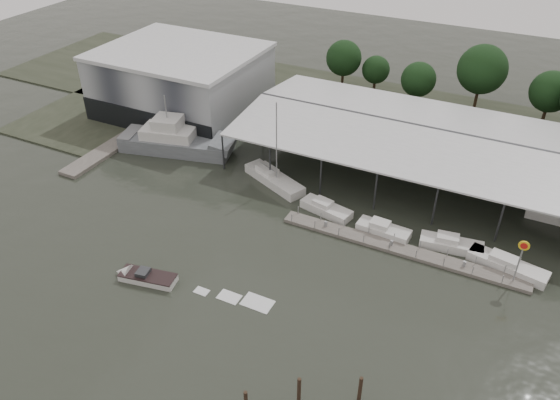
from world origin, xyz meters
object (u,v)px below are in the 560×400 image
at_px(shell_fuel_sign, 521,254).
at_px(grey_trawler, 177,141).
at_px(white_sailboat, 274,179).
at_px(speedboat_underway, 143,277).

distance_m(shell_fuel_sign, grey_trawler, 48.60).
height_order(shell_fuel_sign, white_sailboat, white_sailboat).
bearing_deg(speedboat_underway, white_sailboat, -109.35).
relative_size(shell_fuel_sign, white_sailboat, 0.46).
distance_m(white_sailboat, speedboat_underway, 23.30).
bearing_deg(grey_trawler, shell_fuel_sign, -23.44).
relative_size(white_sailboat, speedboat_underway, 0.68).
height_order(grey_trawler, white_sailboat, white_sailboat).
xyz_separation_m(grey_trawler, speedboat_underway, (13.24, -24.70, -1.19)).
distance_m(grey_trawler, speedboat_underway, 28.05).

